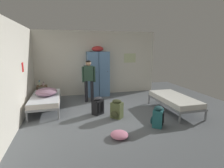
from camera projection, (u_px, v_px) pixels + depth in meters
The scene contains 14 objects.
ground_plane at pixel (114, 117), 5.27m from camera, with size 8.97×8.97×0.00m, color slate.
room_backdrop at pixel (65, 68), 5.96m from camera, with size 5.23×5.66×2.70m.
locker_bank at pixel (98, 73), 7.45m from camera, with size 0.90×0.55×2.07m.
shelf_unit at pixel (42, 91), 6.96m from camera, with size 0.38×0.30×0.57m.
bed_left_rear at pixel (46, 99), 5.81m from camera, with size 0.90×1.90×0.49m.
bed_right at pixel (174, 100), 5.73m from camera, with size 0.90×1.90×0.49m.
bedding_heap at pixel (46, 92), 5.82m from camera, with size 0.67×0.81×0.23m.
person_traveler at pixel (89, 77), 6.59m from camera, with size 0.49×0.25×1.56m.
water_bottle at pixel (39, 83), 6.90m from camera, with size 0.07×0.07×0.20m.
lotion_bottle at pixel (43, 84), 6.88m from camera, with size 0.05×0.05×0.15m.
backpack_olive at pixel (117, 109), 5.19m from camera, with size 0.42×0.42×0.55m.
backpack_teal at pixel (158, 117), 4.62m from camera, with size 0.42×0.41×0.55m.
backpack_black at pixel (98, 106), 5.48m from camera, with size 0.41×0.42×0.55m.
clothes_pile_pink at pixel (119, 135), 4.08m from camera, with size 0.41×0.44×0.14m.
Camera 1 is at (-1.32, -4.78, 2.04)m, focal length 28.60 mm.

